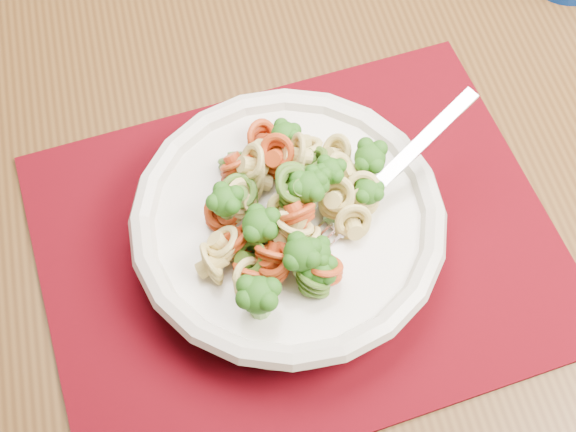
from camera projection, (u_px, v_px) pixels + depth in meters
dining_table at (284, 242)px, 0.75m from camera, size 1.81×1.53×0.78m
placemat at (299, 247)px, 0.64m from camera, size 0.48×0.43×0.00m
pasta_bowl at (288, 223)px, 0.62m from camera, size 0.24×0.24×0.05m
pasta_broccoli_heap at (288, 212)px, 0.60m from camera, size 0.21×0.21×0.06m
fork at (345, 217)px, 0.60m from camera, size 0.18×0.03×0.08m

